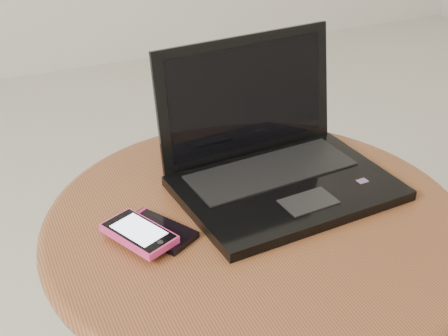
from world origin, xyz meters
name	(u,v)px	position (x,y,z in m)	size (l,w,h in m)	color
table	(255,273)	(-0.10, 0.02, 0.39)	(0.62, 0.62, 0.50)	#50311A
laptop	(274,161)	(-0.03, 0.10, 0.53)	(0.34, 0.28, 0.21)	black
phone_black	(158,231)	(-0.24, 0.04, 0.50)	(0.10, 0.12, 0.01)	black
phone_pink	(139,233)	(-0.27, 0.03, 0.51)	(0.09, 0.12, 0.01)	#EE3683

